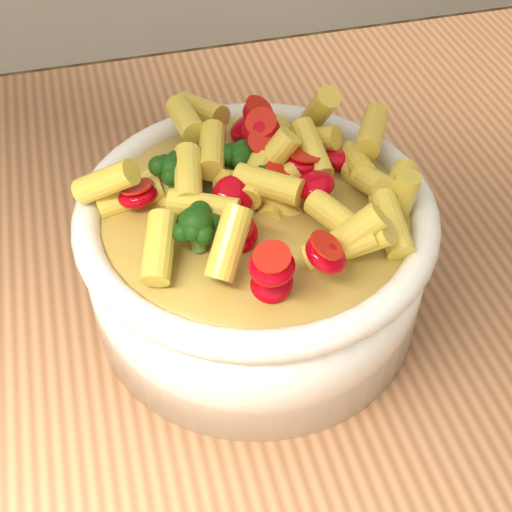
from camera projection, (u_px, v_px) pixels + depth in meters
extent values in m
cube|color=#BB7B50|center=(258.00, 299.00, 0.63)|extent=(1.20, 0.80, 0.04)
cylinder|color=#BB7B50|center=(501.00, 262.00, 1.28)|extent=(0.05, 0.05, 0.86)
cylinder|color=white|center=(256.00, 261.00, 0.56)|extent=(0.26, 0.26, 0.10)
ellipsoid|color=white|center=(256.00, 288.00, 0.58)|extent=(0.24, 0.24, 0.04)
torus|color=white|center=(256.00, 212.00, 0.52)|extent=(0.27, 0.27, 0.02)
ellipsoid|color=gold|center=(256.00, 212.00, 0.52)|extent=(0.23, 0.23, 0.03)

